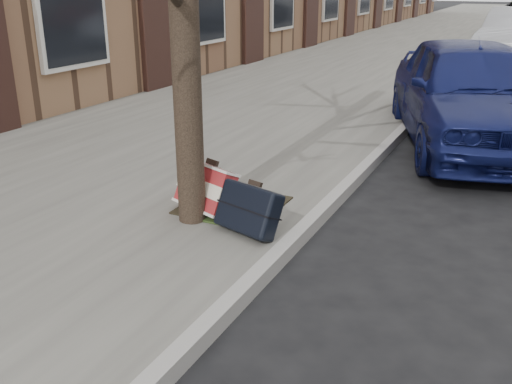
% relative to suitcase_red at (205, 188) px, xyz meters
% --- Properties ---
extents(ground, '(120.00, 120.00, 0.00)m').
position_rel_suitcase_red_xyz_m(ground, '(2.15, -0.97, -0.34)').
color(ground, black).
rests_on(ground, ground).
extents(near_sidewalk, '(5.00, 70.00, 0.12)m').
position_rel_suitcase_red_xyz_m(near_sidewalk, '(-1.55, 14.03, -0.28)').
color(near_sidewalk, slate).
rests_on(near_sidewalk, ground).
extents(dirt_patch, '(0.85, 0.85, 0.02)m').
position_rel_suitcase_red_xyz_m(dirt_patch, '(0.15, 0.23, -0.21)').
color(dirt_patch, black).
rests_on(dirt_patch, near_sidewalk).
extents(suitcase_red, '(0.65, 0.49, 0.44)m').
position_rel_suitcase_red_xyz_m(suitcase_red, '(0.00, 0.00, 0.00)').
color(suitcase_red, maroon).
rests_on(suitcase_red, near_sidewalk).
extents(suitcase_navy, '(0.62, 0.47, 0.43)m').
position_rel_suitcase_red_xyz_m(suitcase_navy, '(0.55, -0.24, -0.01)').
color(suitcase_navy, black).
rests_on(suitcase_navy, near_sidewalk).
extents(car_near_front, '(2.96, 4.48, 1.42)m').
position_rel_suitcase_red_xyz_m(car_near_front, '(1.76, 3.78, 0.37)').
color(car_near_front, '#11174C').
rests_on(car_near_front, ground).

